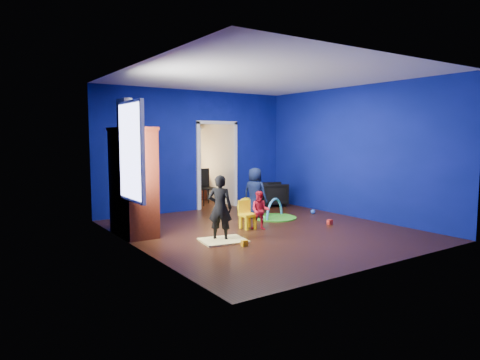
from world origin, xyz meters
TOP-DOWN VIEW (x-y plane):
  - floor at (0.00, 0.00)m, footprint 5.00×5.50m
  - ceiling at (0.00, 0.00)m, footprint 5.00×5.50m
  - wall_back at (0.00, 2.75)m, footprint 5.00×0.02m
  - wall_front at (0.00, -2.75)m, footprint 5.00×0.02m
  - wall_left at (-2.50, 0.00)m, footprint 0.02×5.50m
  - wall_right at (2.50, 0.00)m, footprint 0.02×5.50m
  - alcove at (0.60, 3.62)m, footprint 1.00×1.75m
  - armchair at (1.97, 2.20)m, footprint 0.86×0.85m
  - child_black at (-1.11, -0.23)m, footprint 0.49×0.49m
  - child_navy at (0.59, 1.09)m, footprint 0.57×0.65m
  - toddler_red at (-0.03, 0.07)m, footprint 0.46×0.45m
  - vase at (-2.20, 0.72)m, footprint 0.23×0.23m
  - potted_plant at (-2.20, 1.24)m, footprint 0.26×0.26m
  - tv_armoire at (-2.20, 1.02)m, footprint 0.58×1.14m
  - crt_tv at (-2.16, 1.02)m, footprint 0.46×0.70m
  - yellow_blanket at (-1.11, -0.33)m, footprint 0.84×0.72m
  - hopper_ball at (0.54, 1.34)m, footprint 0.43×0.43m
  - kid_chair at (-0.18, 0.27)m, footprint 0.28×0.28m
  - play_mat at (0.93, 0.83)m, footprint 0.96×0.96m
  - toy_arch at (0.93, 0.83)m, footprint 0.78×0.45m
  - window_left at (-2.48, 0.35)m, footprint 0.03×0.95m
  - curtain at (-2.37, 0.90)m, footprint 0.14×0.42m
  - doorway at (0.60, 2.75)m, footprint 1.16×0.10m
  - study_desk at (0.60, 4.26)m, footprint 0.88×0.44m
  - desk_monitor at (0.60, 4.38)m, footprint 0.40×0.05m
  - desk_lamp at (0.32, 4.32)m, footprint 0.14×0.14m
  - folding_chair at (0.60, 3.30)m, footprint 0.40×0.40m
  - book_shelf at (0.60, 4.37)m, footprint 0.88×0.24m
  - toy_0 at (1.45, -0.34)m, footprint 0.10×0.08m
  - toy_1 at (2.01, 0.75)m, footprint 0.11×0.11m
  - toy_2 at (-1.00, -0.80)m, footprint 0.10×0.08m
  - toy_3 at (0.56, 0.71)m, footprint 0.11×0.11m

SIDE VIEW (x-z plane):
  - floor at x=0.00m, z-range -0.01..0.01m
  - play_mat at x=0.93m, z-range 0.00..0.03m
  - yellow_blanket at x=-1.11m, z-range 0.00..0.03m
  - toy_arch at x=0.93m, z-range -0.41..0.45m
  - toy_0 at x=1.45m, z-range 0.00..0.10m
  - toy_2 at x=-1.00m, z-range 0.00..0.10m
  - toy_1 at x=2.01m, z-range 0.00..0.11m
  - toy_3 at x=0.56m, z-range 0.00..0.11m
  - hopper_ball at x=0.54m, z-range 0.00..0.43m
  - kid_chair at x=-0.18m, z-range 0.00..0.50m
  - armchair at x=1.97m, z-range 0.00..0.61m
  - study_desk at x=0.60m, z-range 0.00..0.75m
  - toddler_red at x=-0.03m, z-range 0.00..0.75m
  - folding_chair at x=0.60m, z-range 0.00..0.92m
  - child_navy at x=0.59m, z-range 0.00..1.12m
  - child_black at x=-1.11m, z-range 0.00..1.14m
  - desk_lamp at x=0.32m, z-range 0.86..1.00m
  - desk_monitor at x=0.60m, z-range 0.79..1.11m
  - tv_armoire at x=-2.20m, z-range 0.00..1.96m
  - crt_tv at x=-2.16m, z-range 0.75..1.29m
  - doorway at x=0.60m, z-range 0.00..2.10m
  - alcove at x=0.60m, z-range 0.00..2.50m
  - curtain at x=-2.37m, z-range 0.05..2.45m
  - wall_back at x=0.00m, z-range 0.00..2.90m
  - wall_front at x=0.00m, z-range 0.00..2.90m
  - wall_left at x=-2.50m, z-range 0.00..2.90m
  - wall_right at x=2.50m, z-range 0.00..2.90m
  - window_left at x=-2.48m, z-range 0.77..2.33m
  - book_shelf at x=0.60m, z-range 2.00..2.04m
  - vase at x=-2.20m, z-range 1.96..2.17m
  - potted_plant at x=-2.20m, z-range 1.96..2.35m
  - ceiling at x=0.00m, z-range 2.90..2.90m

